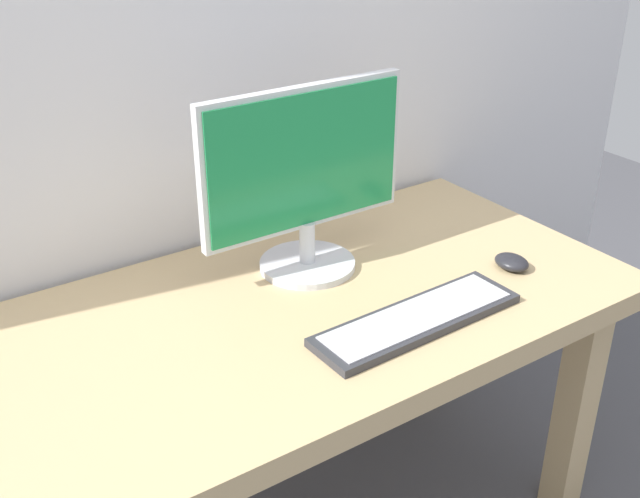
{
  "coord_description": "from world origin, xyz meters",
  "views": [
    {
      "loc": [
        -0.79,
        -1.19,
        1.56
      ],
      "look_at": [
        0.02,
        0.0,
        0.82
      ],
      "focal_mm": 43.62,
      "sensor_mm": 36.0,
      "label": 1
    }
  ],
  "objects_px": {
    "desk": "(311,340)",
    "mouse": "(512,262)",
    "monitor": "(305,176)",
    "keyboard_primary": "(417,319)"
  },
  "relations": [
    {
      "from": "desk",
      "to": "mouse",
      "type": "relative_size",
      "value": 16.82
    },
    {
      "from": "monitor",
      "to": "keyboard_primary",
      "type": "xyz_separation_m",
      "value": [
        0.05,
        -0.33,
        -0.21
      ]
    },
    {
      "from": "desk",
      "to": "monitor",
      "type": "height_order",
      "value": "monitor"
    },
    {
      "from": "monitor",
      "to": "mouse",
      "type": "relative_size",
      "value": 6.0
    },
    {
      "from": "monitor",
      "to": "keyboard_primary",
      "type": "height_order",
      "value": "monitor"
    },
    {
      "from": "mouse",
      "to": "monitor",
      "type": "bearing_deg",
      "value": 140.61
    },
    {
      "from": "mouse",
      "to": "desk",
      "type": "bearing_deg",
      "value": 159.85
    },
    {
      "from": "desk",
      "to": "monitor",
      "type": "bearing_deg",
      "value": 61.06
    },
    {
      "from": "desk",
      "to": "keyboard_primary",
      "type": "height_order",
      "value": "keyboard_primary"
    },
    {
      "from": "keyboard_primary",
      "to": "mouse",
      "type": "xyz_separation_m",
      "value": [
        0.33,
        0.06,
        0.01
      ]
    }
  ]
}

